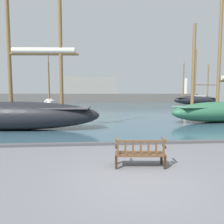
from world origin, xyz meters
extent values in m
plane|color=slate|center=(0.00, 0.00, 0.00)|extent=(160.00, 160.00, 0.00)
cube|color=#385666|center=(0.00, 44.00, 0.04)|extent=(100.00, 80.00, 0.08)
cube|color=#4C4C50|center=(0.00, 3.85, 0.06)|extent=(40.00, 0.30, 0.12)
cube|color=#322113|center=(-0.47, 1.22, 0.21)|extent=(0.08, 0.08, 0.42)
cube|color=#322113|center=(1.06, 1.09, 0.21)|extent=(0.08, 0.08, 0.42)
cube|color=#322113|center=(-0.51, 0.77, 0.21)|extent=(0.08, 0.08, 0.42)
cube|color=#322113|center=(1.02, 0.64, 0.21)|extent=(0.08, 0.08, 0.42)
cube|color=brown|center=(0.27, 0.93, 0.42)|extent=(1.64, 0.65, 0.06)
cube|color=brown|center=(0.26, 0.71, 0.89)|extent=(1.60, 0.19, 0.06)
cube|color=brown|center=(-0.46, 0.77, 0.66)|extent=(0.06, 0.04, 0.41)
cube|color=brown|center=(-0.22, 0.75, 0.66)|extent=(0.06, 0.04, 0.41)
cube|color=brown|center=(0.02, 0.73, 0.66)|extent=(0.06, 0.04, 0.41)
cube|color=brown|center=(0.26, 0.71, 0.66)|extent=(0.06, 0.04, 0.41)
cube|color=brown|center=(0.50, 0.69, 0.66)|extent=(0.06, 0.04, 0.41)
cube|color=brown|center=(0.73, 0.67, 0.66)|extent=(0.06, 0.04, 0.41)
cube|color=brown|center=(0.97, 0.65, 0.66)|extent=(0.06, 0.04, 0.41)
cube|color=#322113|center=(-0.50, 0.91, 0.69)|extent=(0.09, 0.30, 0.06)
cube|color=brown|center=(-0.49, 0.99, 0.90)|extent=(0.10, 0.47, 0.04)
cube|color=#322113|center=(1.03, 0.77, 0.69)|extent=(0.09, 0.30, 0.06)
cube|color=brown|center=(1.04, 0.86, 0.90)|extent=(0.10, 0.47, 0.04)
ellipsoid|color=silver|center=(-10.39, 36.01, 0.81)|extent=(3.77, 9.06, 1.47)
cube|color=white|center=(-10.39, 36.01, 1.22)|extent=(3.06, 7.92, 0.08)
cylinder|color=brown|center=(-10.44, 36.22, 6.38)|extent=(0.20, 0.20, 10.24)
cylinder|color=brown|center=(-10.04, 34.30, 3.80)|extent=(0.95, 3.87, 0.16)
cylinder|color=brown|center=(-10.92, 38.60, 5.14)|extent=(0.20, 0.20, 7.77)
cylinder|color=brown|center=(-9.90, 33.63, 4.86)|extent=(0.20, 0.20, 7.21)
ellipsoid|color=#2D6647|center=(9.17, 10.51, 0.91)|extent=(9.16, 4.07, 1.67)
cube|color=#5B9375|center=(9.17, 10.51, 1.37)|extent=(8.00, 3.27, 0.08)
cylinder|color=brown|center=(8.96, 10.47, 6.02)|extent=(0.25, 0.25, 9.23)
cylinder|color=brown|center=(6.56, 10.02, 4.61)|extent=(0.25, 0.25, 6.39)
ellipsoid|color=black|center=(21.74, 38.56, 1.09)|extent=(10.73, 3.72, 2.03)
cube|color=#4C4C51|center=(21.74, 38.56, 1.65)|extent=(9.42, 2.90, 0.08)
cube|color=beige|center=(22.53, 38.63, 1.97)|extent=(2.48, 1.78, 0.55)
cylinder|color=brown|center=(21.48, 38.54, 7.09)|extent=(0.29, 0.29, 10.80)
cylinder|color=brown|center=(24.06, 38.75, 4.61)|extent=(5.19, 0.63, 0.23)
cylinder|color=brown|center=(18.59, 38.32, 5.48)|extent=(0.29, 0.29, 7.58)
cylinder|color=brown|center=(24.63, 38.79, 5.42)|extent=(0.29, 0.29, 7.46)
ellipsoid|color=black|center=(-6.28, 8.02, 0.99)|extent=(10.97, 3.17, 1.82)
cube|color=#4C4C51|center=(-6.28, 8.02, 1.49)|extent=(9.63, 2.48, 0.08)
cylinder|color=brown|center=(-6.55, 8.04, 7.59)|extent=(0.24, 0.24, 12.12)
cylinder|color=brown|center=(-4.37, 7.88, 4.91)|extent=(4.37, 0.50, 0.19)
cylinder|color=silver|center=(-4.37, 7.88, 5.10)|extent=(3.95, 0.66, 0.39)
cylinder|color=brown|center=(-3.31, 7.81, 6.10)|extent=(0.24, 0.24, 9.15)
sphere|color=green|center=(-5.59, 18.27, 0.45)|extent=(0.74, 0.74, 0.74)
cylinder|color=#2D2D33|center=(-5.59, 18.27, 1.17)|extent=(0.06, 0.06, 0.70)
cube|color=#66605B|center=(0.00, 49.00, 1.30)|extent=(54.62, 2.40, 2.61)
cube|color=gray|center=(-2.55, 49.00, 4.82)|extent=(14.22, 2.00, 4.42)
cylinder|color=beige|center=(24.31, 49.00, 4.75)|extent=(1.00, 1.00, 4.30)
camera|label=1|loc=(-1.16, -5.30, 2.33)|focal=32.00mm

